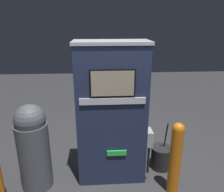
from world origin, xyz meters
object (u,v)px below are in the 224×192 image
Objects in this scene: safety_bollard at (175,157)px; squeegee_bucket at (161,157)px; gas_pump at (112,114)px; trash_bin at (33,146)px.

squeegee_bucket is (-0.01, 0.51, -0.35)m from safety_bollard.
gas_pump reaches higher than trash_bin.
gas_pump is 1.12m from squeegee_bucket.
trash_bin reaches higher than safety_bollard.
safety_bollard is (0.79, -0.39, -0.44)m from gas_pump.
squeegee_bucket is at bearing 8.52° from trash_bin.
gas_pump reaches higher than squeegee_bucket.
safety_bollard is 0.84× the size of trash_bin.
gas_pump is 1.93× the size of safety_bollard.
trash_bin is (-1.04, -0.15, -0.36)m from gas_pump.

